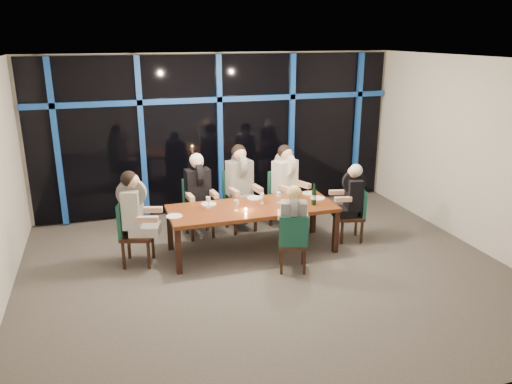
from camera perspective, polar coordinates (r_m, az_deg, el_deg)
The scene contains 29 objects.
room at distance 6.70m, azimuth 1.54°, elevation 6.47°, with size 7.04×7.00×3.02m.
window_wall at distance 9.56m, azimuth -4.14°, elevation 6.93°, with size 6.86×0.43×2.94m.
dining_table at distance 7.80m, azimuth -0.44°, elevation -2.15°, with size 2.60×1.00×0.75m.
chair_far_left at distance 8.56m, azimuth -6.68°, elevation -1.38°, with size 0.50×0.50×0.98m.
chair_far_mid at distance 8.78m, azimuth -2.01°, elevation -0.56°, with size 0.55×0.55×1.04m.
chair_far_right at distance 8.92m, azimuth 3.06°, elevation -0.36°, with size 0.62×0.62×1.02m.
chair_end_left at distance 7.63m, azimuth -14.09°, elevation -4.19°, with size 0.57×0.57×0.99m.
chair_end_right at distance 8.45m, azimuth 11.23°, elevation -2.21°, with size 0.49×0.49×0.90m.
chair_near_mid at distance 7.21m, azimuth 4.26°, elevation -5.50°, with size 0.52×0.52×0.89m.
diner_far_left at distance 8.36m, azimuth -6.62°, elevation 0.97°, with size 0.51×0.63×0.96m.
diner_far_mid at distance 8.58m, azimuth -1.80°, elevation 1.88°, with size 0.56×0.68×1.01m.
diner_far_right at distance 8.75m, azimuth 3.49°, elevation 2.01°, with size 0.64×0.70×0.99m.
diner_end_left at distance 7.48m, azimuth -13.68°, elevation -1.40°, with size 0.67×0.57×0.96m.
diner_end_right at distance 8.32m, azimuth 10.87°, elevation 0.08°, with size 0.60×0.49×0.87m.
diner_near_mid at distance 7.14m, azimuth 4.29°, elevation -2.65°, with size 0.53×0.61×0.87m.
plate_far_left at distance 7.90m, azimuth -5.43°, elevation -1.38°, with size 0.24×0.24×0.01m, color white.
plate_far_mid at distance 8.16m, azimuth -0.17°, elevation -0.68°, with size 0.24×0.24×0.01m, color white.
plate_far_right at distance 8.44m, azimuth 6.17°, elevation -0.16°, with size 0.24×0.24×0.01m, color white.
plate_end_left at distance 7.45m, azimuth -9.33°, elevation -2.75°, with size 0.24×0.24×0.01m, color white.
plate_end_right at distance 8.21m, azimuth 7.05°, elevation -0.70°, with size 0.24×0.24×0.01m, color white.
plate_near_mid at distance 7.70m, azimuth 4.04°, elevation -1.85°, with size 0.24×0.24×0.01m, color white.
wine_bottle at distance 7.87m, azimuth 6.64°, elevation -0.53°, with size 0.08×0.08×0.35m.
water_pitcher at distance 7.83m, azimuth 4.47°, elevation -0.90°, with size 0.11×0.10×0.18m.
tea_light at distance 7.62m, azimuth -1.18°, elevation -1.98°, with size 0.05×0.05×0.03m, color #F9A04A.
wine_glass_a at distance 7.55m, azimuth -2.28°, elevation -1.26°, with size 0.07×0.07×0.17m.
wine_glass_b at distance 7.88m, azimuth 0.70°, elevation -0.46°, with size 0.07×0.07×0.17m.
wine_glass_c at distance 7.91m, azimuth 2.63°, elevation -0.35°, with size 0.07×0.07×0.18m.
wine_glass_d at distance 7.71m, azimuth -5.49°, elevation -0.89°, with size 0.07×0.07×0.18m.
wine_glass_e at distance 8.18m, azimuth 4.61°, elevation 0.29°, with size 0.07×0.07×0.19m.
Camera 1 is at (-2.13, -6.22, 3.33)m, focal length 35.00 mm.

